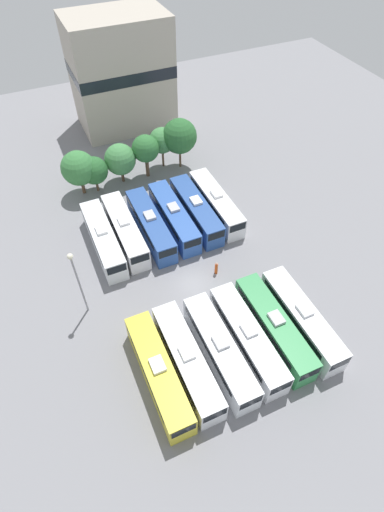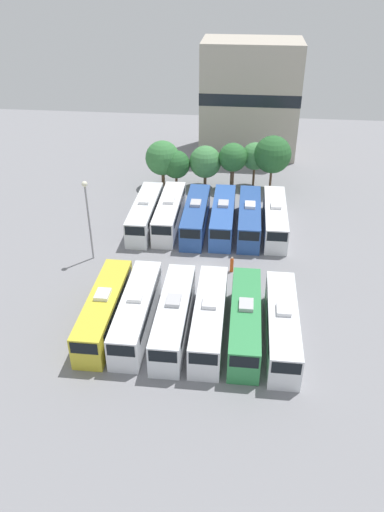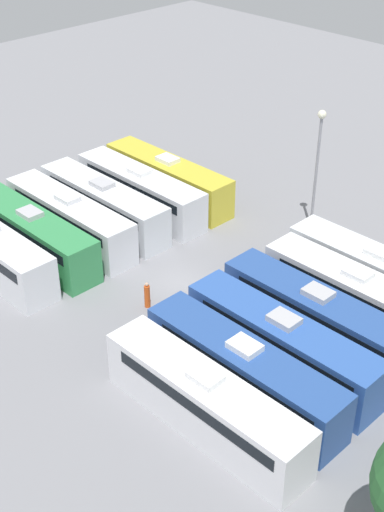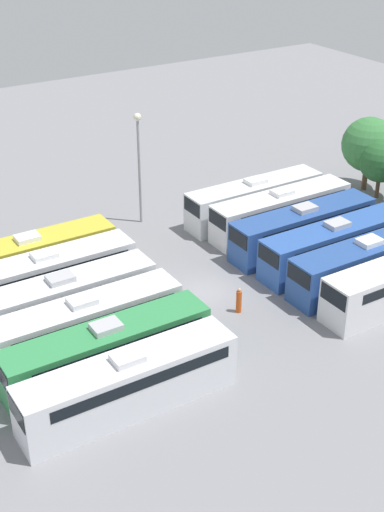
{
  "view_description": "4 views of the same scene",
  "coord_description": "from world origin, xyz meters",
  "px_view_note": "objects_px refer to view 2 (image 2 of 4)",
  "views": [
    {
      "loc": [
        -11.62,
        -25.85,
        36.28
      ],
      "look_at": [
        0.68,
        1.71,
        2.67
      ],
      "focal_mm": 28.0,
      "sensor_mm": 36.0,
      "label": 1
    },
    {
      "loc": [
        3.79,
        -43.28,
        28.72
      ],
      "look_at": [
        -0.75,
        -1.87,
        2.97
      ],
      "focal_mm": 35.0,
      "sensor_mm": 36.0,
      "label": 2
    },
    {
      "loc": [
        26.1,
        27.56,
        26.02
      ],
      "look_at": [
        -0.53,
        0.49,
        2.13
      ],
      "focal_mm": 50.0,
      "sensor_mm": 36.0,
      "label": 3
    },
    {
      "loc": [
        34.26,
        -22.51,
        24.94
      ],
      "look_at": [
        -1.09,
        -0.56,
        2.37
      ],
      "focal_mm": 50.0,
      "sensor_mm": 36.0,
      "label": 4
    }
  ],
  "objects_px": {
    "tree_2": "(205,162)",
    "tree_3": "(233,158)",
    "bus_0": "(104,309)",
    "bus_8": "(196,215)",
    "bus_2": "(174,315)",
    "bus_9": "(223,216)",
    "bus_1": "(137,310)",
    "bus_7": "(169,212)",
    "bus_3": "(209,317)",
    "tree_5": "(273,155)",
    "bus_5": "(282,324)",
    "tree_4": "(255,156)",
    "worker_person": "(232,265)",
    "bus_11": "(275,217)",
    "light_pole": "(87,209)",
    "bus_10": "(249,217)",
    "tree_0": "(163,158)",
    "tree_1": "(176,164)",
    "depot_building": "(250,98)",
    "bus_6": "(145,212)"
  },
  "relations": [
    {
      "from": "bus_5",
      "to": "tree_3",
      "type": "relative_size",
      "value": 1.81
    },
    {
      "from": "bus_8",
      "to": "light_pole",
      "type": "distance_m",
      "value": 13.84
    },
    {
      "from": "bus_6",
      "to": "bus_0",
      "type": "bearing_deg",
      "value": -90.1
    },
    {
      "from": "bus_6",
      "to": "tree_4",
      "type": "distance_m",
      "value": 18.67
    },
    {
      "from": "tree_0",
      "to": "tree_5",
      "type": "relative_size",
      "value": 0.85
    },
    {
      "from": "bus_2",
      "to": "bus_3",
      "type": "bearing_deg",
      "value": 1.19
    },
    {
      "from": "bus_11",
      "to": "tree_0",
      "type": "relative_size",
      "value": 1.83
    },
    {
      "from": "bus_8",
      "to": "tree_3",
      "type": "height_order",
      "value": "tree_3"
    },
    {
      "from": "bus_8",
      "to": "tree_3",
      "type": "relative_size",
      "value": 1.81
    },
    {
      "from": "bus_8",
      "to": "tree_1",
      "type": "bearing_deg",
      "value": 108.73
    },
    {
      "from": "bus_3",
      "to": "tree_4",
      "type": "bearing_deg",
      "value": 83.52
    },
    {
      "from": "bus_5",
      "to": "depot_building",
      "type": "relative_size",
      "value": 0.69
    },
    {
      "from": "bus_1",
      "to": "tree_2",
      "type": "bearing_deg",
      "value": 83.9
    },
    {
      "from": "bus_2",
      "to": "bus_1",
      "type": "bearing_deg",
      "value": 175.13
    },
    {
      "from": "bus_1",
      "to": "tree_4",
      "type": "bearing_deg",
      "value": 72.59
    },
    {
      "from": "bus_8",
      "to": "tree_3",
      "type": "xyz_separation_m",
      "value": [
        3.83,
        11.9,
        2.88
      ]
    },
    {
      "from": "tree_3",
      "to": "bus_8",
      "type": "bearing_deg",
      "value": -107.83
    },
    {
      "from": "bus_6",
      "to": "bus_7",
      "type": "xyz_separation_m",
      "value": [
        2.88,
        0.41,
        0.0
      ]
    },
    {
      "from": "bus_0",
      "to": "bus_1",
      "type": "height_order",
      "value": "same"
    },
    {
      "from": "bus_1",
      "to": "tree_2",
      "type": "distance_m",
      "value": 31.2
    },
    {
      "from": "bus_5",
      "to": "tree_4",
      "type": "xyz_separation_m",
      "value": [
        -2.51,
        32.57,
        2.69
      ]
    },
    {
      "from": "bus_3",
      "to": "bus_1",
      "type": "bearing_deg",
      "value": 178.04
    },
    {
      "from": "bus_10",
      "to": "tree_5",
      "type": "distance_m",
      "value": 12.63
    },
    {
      "from": "bus_0",
      "to": "tree_2",
      "type": "height_order",
      "value": "tree_2"
    },
    {
      "from": "bus_3",
      "to": "tree_5",
      "type": "xyz_separation_m",
      "value": [
        5.98,
        31.1,
        3.47
      ]
    },
    {
      "from": "bus_7",
      "to": "tree_3",
      "type": "bearing_deg",
      "value": 58.43
    },
    {
      "from": "bus_10",
      "to": "bus_8",
      "type": "bearing_deg",
      "value": -177.9
    },
    {
      "from": "bus_2",
      "to": "bus_8",
      "type": "xyz_separation_m",
      "value": [
        -0.07,
        19.11,
        0.0
      ]
    },
    {
      "from": "light_pole",
      "to": "tree_4",
      "type": "height_order",
      "value": "light_pole"
    },
    {
      "from": "tree_5",
      "to": "bus_7",
      "type": "bearing_deg",
      "value": -136.74
    },
    {
      "from": "bus_8",
      "to": "bus_0",
      "type": "bearing_deg",
      "value": -107.98
    },
    {
      "from": "light_pole",
      "to": "tree_2",
      "type": "bearing_deg",
      "value": 62.79
    },
    {
      "from": "bus_5",
      "to": "bus_7",
      "type": "xyz_separation_m",
      "value": [
        -12.55,
        19.77,
        0.0
      ]
    },
    {
      "from": "tree_3",
      "to": "tree_4",
      "type": "relative_size",
      "value": 1.04
    },
    {
      "from": "bus_0",
      "to": "depot_building",
      "type": "height_order",
      "value": "depot_building"
    },
    {
      "from": "bus_7",
      "to": "tree_2",
      "type": "relative_size",
      "value": 2.01
    },
    {
      "from": "bus_9",
      "to": "bus_3",
      "type": "bearing_deg",
      "value": -90.25
    },
    {
      "from": "bus_2",
      "to": "bus_11",
      "type": "height_order",
      "value": "same"
    },
    {
      "from": "worker_person",
      "to": "bus_0",
      "type": "bearing_deg",
      "value": -138.05
    },
    {
      "from": "bus_7",
      "to": "tree_5",
      "type": "height_order",
      "value": "tree_5"
    },
    {
      "from": "depot_building",
      "to": "bus_6",
      "type": "bearing_deg",
      "value": -113.19
    },
    {
      "from": "bus_8",
      "to": "bus_9",
      "type": "bearing_deg",
      "value": 3.74
    },
    {
      "from": "bus_11",
      "to": "tree_2",
      "type": "xyz_separation_m",
      "value": [
        -9.29,
        11.7,
        2.03
      ]
    },
    {
      "from": "bus_11",
      "to": "tree_0",
      "type": "height_order",
      "value": "tree_0"
    },
    {
      "from": "tree_2",
      "to": "tree_3",
      "type": "distance_m",
      "value": 3.86
    },
    {
      "from": "bus_1",
      "to": "bus_7",
      "type": "bearing_deg",
      "value": 89.94
    },
    {
      "from": "bus_10",
      "to": "tree_1",
      "type": "height_order",
      "value": "tree_1"
    },
    {
      "from": "bus_2",
      "to": "bus_9",
      "type": "distance_m",
      "value": 19.58
    },
    {
      "from": "bus_0",
      "to": "bus_8",
      "type": "bearing_deg",
      "value": 72.02
    },
    {
      "from": "bus_3",
      "to": "tree_5",
      "type": "distance_m",
      "value": 31.86
    }
  ]
}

